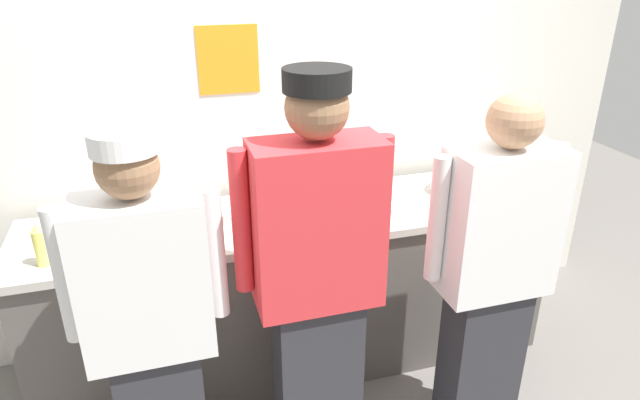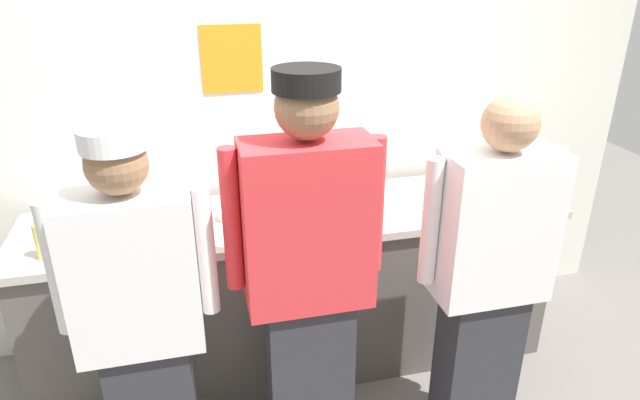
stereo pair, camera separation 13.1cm
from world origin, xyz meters
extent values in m
plane|color=slate|center=(0.00, 0.00, 0.00)|extent=(9.00, 9.00, 0.00)
cube|color=silver|center=(0.00, 0.80, 1.36)|extent=(4.28, 0.10, 2.71)
cube|color=orange|center=(-0.25, 0.75, 1.62)|extent=(0.31, 0.01, 0.34)
cube|color=#56514C|center=(0.00, 0.35, 0.44)|extent=(2.68, 0.60, 0.87)
cube|color=#B7B2A8|center=(0.00, 0.35, 0.89)|extent=(2.73, 0.65, 0.04)
cube|color=white|center=(-0.74, -0.34, 1.07)|extent=(0.45, 0.24, 0.61)
cylinder|color=white|center=(-1.00, -0.30, 1.10)|extent=(0.07, 0.07, 0.52)
cylinder|color=white|center=(-0.48, -0.30, 1.10)|extent=(0.07, 0.07, 0.52)
sphere|color=#8C6647|center=(-0.74, -0.34, 1.49)|extent=(0.21, 0.21, 0.21)
cylinder|color=white|center=(-0.74, -0.34, 1.57)|extent=(0.22, 0.22, 0.07)
cube|color=#2D2D33|center=(-0.10, -0.32, 0.42)|extent=(0.35, 0.20, 0.84)
cube|color=red|center=(-0.10, -0.32, 1.18)|extent=(0.49, 0.24, 0.67)
cylinder|color=red|center=(-0.38, -0.28, 1.21)|extent=(0.07, 0.07, 0.57)
cylinder|color=red|center=(0.18, -0.28, 1.21)|extent=(0.07, 0.07, 0.57)
sphere|color=#8C6647|center=(-0.10, -0.32, 1.63)|extent=(0.23, 0.23, 0.23)
cylinder|color=black|center=(-0.10, -0.32, 1.73)|extent=(0.24, 0.24, 0.08)
cube|color=#2D2D33|center=(0.66, -0.39, 0.40)|extent=(0.33, 0.20, 0.80)
cube|color=white|center=(0.66, -0.39, 1.11)|extent=(0.46, 0.24, 0.63)
cylinder|color=white|center=(0.40, -0.35, 1.14)|extent=(0.07, 0.07, 0.54)
cylinder|color=white|center=(0.93, -0.35, 1.14)|extent=(0.07, 0.07, 0.54)
sphere|color=tan|center=(0.66, -0.39, 1.54)|extent=(0.22, 0.22, 0.22)
cylinder|color=white|center=(-0.88, 0.43, 0.92)|extent=(0.25, 0.25, 0.01)
cylinder|color=white|center=(-0.88, 0.43, 0.93)|extent=(0.25, 0.25, 0.01)
cylinder|color=white|center=(-0.88, 0.43, 0.94)|extent=(0.25, 0.25, 0.01)
cylinder|color=white|center=(-0.88, 0.43, 0.95)|extent=(0.25, 0.25, 0.01)
cylinder|color=white|center=(-0.88, 0.43, 0.96)|extent=(0.25, 0.25, 0.01)
cylinder|color=white|center=(-0.88, 0.43, 0.98)|extent=(0.25, 0.25, 0.01)
cylinder|color=white|center=(-0.88, 0.43, 0.99)|extent=(0.25, 0.25, 0.01)
cylinder|color=white|center=(-0.88, 0.43, 1.00)|extent=(0.25, 0.25, 0.01)
cylinder|color=white|center=(0.89, 0.37, 0.92)|extent=(0.25, 0.25, 0.01)
cylinder|color=white|center=(0.89, 0.37, 0.93)|extent=(0.25, 0.25, 0.01)
cylinder|color=white|center=(0.89, 0.37, 0.94)|extent=(0.25, 0.25, 0.01)
cylinder|color=white|center=(0.89, 0.37, 0.95)|extent=(0.25, 0.25, 0.01)
cylinder|color=white|center=(0.89, 0.37, 0.96)|extent=(0.25, 0.25, 0.01)
cylinder|color=#B7BABF|center=(-0.08, 0.35, 0.96)|extent=(0.37, 0.37, 0.10)
cube|color=#B7BABF|center=(0.42, 0.36, 0.92)|extent=(0.48, 0.36, 0.02)
cylinder|color=red|center=(-0.81, 0.22, 0.99)|extent=(0.05, 0.05, 0.15)
cone|color=red|center=(-0.81, 0.22, 1.08)|extent=(0.05, 0.05, 0.04)
cylinder|color=#E5E066|center=(-1.16, 0.16, 0.99)|extent=(0.06, 0.06, 0.16)
cone|color=#E5E066|center=(-1.16, 0.16, 1.09)|extent=(0.05, 0.05, 0.04)
cylinder|color=white|center=(-0.35, 0.35, 0.93)|extent=(0.11, 0.11, 0.05)
cylinder|color=orange|center=(-0.35, 0.35, 0.95)|extent=(0.09, 0.09, 0.01)
cylinder|color=white|center=(1.11, 0.42, 0.93)|extent=(0.08, 0.08, 0.04)
cylinder|color=gold|center=(1.11, 0.42, 0.94)|extent=(0.07, 0.07, 0.01)
cylinder|color=white|center=(-1.10, 0.53, 0.93)|extent=(0.10, 0.10, 0.04)
cylinder|color=red|center=(-1.10, 0.53, 0.94)|extent=(0.08, 0.08, 0.01)
camera|label=1|loc=(-0.63, -2.12, 2.11)|focal=31.10mm
camera|label=2|loc=(-0.50, -2.15, 2.11)|focal=31.10mm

